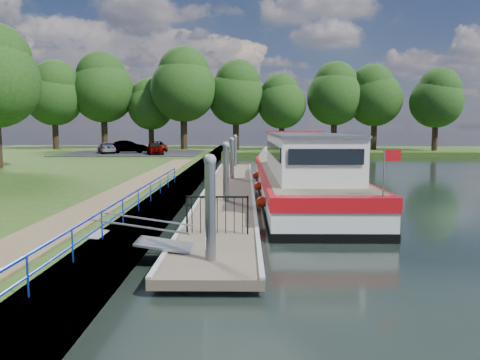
{
  "coord_description": "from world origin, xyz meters",
  "views": [
    {
      "loc": [
        0.83,
        -11.41,
        3.58
      ],
      "look_at": [
        0.61,
        7.66,
        1.4
      ],
      "focal_mm": 35.0,
      "sensor_mm": 36.0,
      "label": 1
    }
  ],
  "objects_px": {
    "pontoon": "(230,191)",
    "car_b": "(128,147)",
    "barge": "(298,174)",
    "car_a": "(155,148)",
    "car_d": "(158,146)",
    "car_c": "(107,148)"
  },
  "relations": [
    {
      "from": "barge",
      "to": "car_d",
      "type": "height_order",
      "value": "barge"
    },
    {
      "from": "car_a",
      "to": "car_d",
      "type": "height_order",
      "value": "car_a"
    },
    {
      "from": "pontoon",
      "to": "car_a",
      "type": "height_order",
      "value": "car_a"
    },
    {
      "from": "pontoon",
      "to": "car_c",
      "type": "xyz_separation_m",
      "value": [
        -13.67,
        24.23,
        1.22
      ]
    },
    {
      "from": "pontoon",
      "to": "car_b",
      "type": "xyz_separation_m",
      "value": [
        -11.5,
        24.61,
        1.3
      ]
    },
    {
      "from": "barge",
      "to": "car_a",
      "type": "relative_size",
      "value": 5.87
    },
    {
      "from": "pontoon",
      "to": "car_b",
      "type": "bearing_deg",
      "value": 115.06
    },
    {
      "from": "pontoon",
      "to": "car_b",
      "type": "distance_m",
      "value": 27.19
    },
    {
      "from": "car_d",
      "to": "barge",
      "type": "bearing_deg",
      "value": -83.38
    },
    {
      "from": "car_a",
      "to": "car_b",
      "type": "relative_size",
      "value": 0.91
    },
    {
      "from": "barge",
      "to": "car_a",
      "type": "distance_m",
      "value": 25.25
    },
    {
      "from": "car_c",
      "to": "car_d",
      "type": "xyz_separation_m",
      "value": [
        4.56,
        4.27,
        -0.01
      ]
    },
    {
      "from": "barge",
      "to": "car_b",
      "type": "bearing_deg",
      "value": 121.62
    },
    {
      "from": "barge",
      "to": "car_d",
      "type": "bearing_deg",
      "value": 114.09
    },
    {
      "from": "pontoon",
      "to": "barge",
      "type": "height_order",
      "value": "barge"
    },
    {
      "from": "barge",
      "to": "car_b",
      "type": "height_order",
      "value": "barge"
    },
    {
      "from": "car_a",
      "to": "pontoon",
      "type": "bearing_deg",
      "value": -86.35
    },
    {
      "from": "barge",
      "to": "car_d",
      "type": "xyz_separation_m",
      "value": [
        -12.71,
        28.43,
        0.3
      ]
    },
    {
      "from": "car_d",
      "to": "car_a",
      "type": "bearing_deg",
      "value": -99.49
    },
    {
      "from": "car_b",
      "to": "car_d",
      "type": "xyz_separation_m",
      "value": [
        2.39,
        3.9,
        -0.1
      ]
    },
    {
      "from": "barge",
      "to": "car_c",
      "type": "xyz_separation_m",
      "value": [
        -17.26,
        24.15,
        0.31
      ]
    },
    {
      "from": "pontoon",
      "to": "car_c",
      "type": "height_order",
      "value": "car_c"
    }
  ]
}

